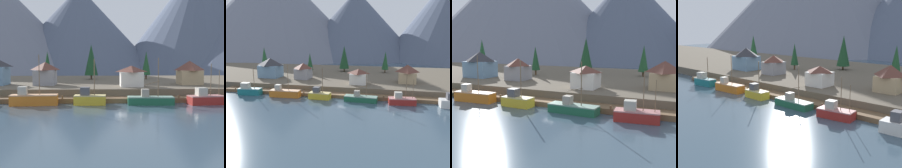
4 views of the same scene
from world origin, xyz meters
The scene contains 17 objects.
ground_plane centered at (0.00, 20.00, -0.50)m, with size 400.00×400.00×1.00m, color #384C5B.
dock centered at (0.00, 1.99, 0.50)m, with size 80.00×4.00×1.60m.
shoreline_bank centered at (0.00, 32.00, 1.25)m, with size 400.00×56.00×2.50m, color brown.
mountain_west_peak centered at (-95.16, 140.28, 42.90)m, with size 172.36×172.36×85.80m, color slate.
mountain_central_peak centered at (-18.19, 144.03, 29.18)m, with size 109.75×109.75×58.37m, color #4C566B.
fishing_boat_orange centered at (-17.42, -1.73, 1.20)m, with size 9.22×3.16×9.91m.
fishing_boat_yellow centered at (-6.44, -1.62, 1.22)m, with size 6.31×2.97×9.07m.
fishing_boat_green centered at (5.68, -1.76, 0.94)m, with size 9.20×3.24×9.28m.
fishing_boat_red centered at (16.79, -2.03, 1.12)m, with size 7.33×3.73×8.15m.
house_white centered at (3.25, 10.87, 5.06)m, with size 5.60×5.55×5.01m.
house_tan centered at (19.13, 16.38, 5.66)m, with size 5.90×6.23×6.16m.
house_grey centered at (-18.26, 15.81, 5.50)m, with size 5.45×6.05×5.86m.
house_blue centered at (-31.88, 16.14, 6.29)m, with size 8.01×6.80×7.41m.
conifer_near_right centered at (-7.19, 38.03, 8.94)m, with size 4.46×4.46×11.57m.
conifer_mid_left centered at (11.13, 38.02, 7.82)m, with size 2.95×2.95×9.28m.
conifer_mid_right centered at (-40.67, 26.96, 8.90)m, with size 3.52×3.52×11.12m.
conifer_back_left centered at (-19.68, 27.18, 7.72)m, with size 2.67×2.67×8.89m.
Camera 3 is at (24.58, -45.12, 12.43)m, focal length 43.64 mm.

